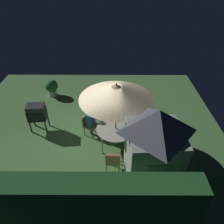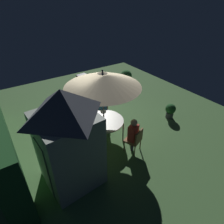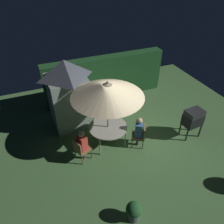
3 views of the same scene
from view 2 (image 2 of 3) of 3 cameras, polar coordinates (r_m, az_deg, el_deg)
ground_plane at (r=8.02m, az=-4.25°, el=-2.55°), size 11.00×11.00×0.00m
garden_shed at (r=4.97m, az=-13.19°, el=-7.95°), size 1.59×1.57×2.84m
patio_table at (r=6.70m, az=-2.47°, el=-2.89°), size 1.40×1.40×0.77m
patio_umbrella at (r=5.92m, az=-2.83°, el=9.78°), size 2.45×2.45×2.62m
bbq_grill at (r=9.40m, az=-8.28°, el=8.68°), size 0.75×0.57×1.20m
chair_near_shed at (r=6.31m, az=6.93°, el=-8.10°), size 0.60×0.60×0.90m
chair_far_side at (r=7.82m, az=-2.87°, el=1.03°), size 0.63×0.63×0.90m
chair_toward_hedge at (r=6.48m, az=-12.47°, el=-7.48°), size 0.49×0.50×0.90m
potted_plant_by_shed at (r=10.92m, az=4.23°, el=10.42°), size 0.64×0.64×0.88m
potted_plant_by_grill at (r=8.36m, az=17.06°, el=0.49°), size 0.43×0.43×0.65m
person_in_red at (r=6.17m, az=6.39°, el=-5.97°), size 0.35×0.40×1.26m
person_in_blue at (r=7.61m, az=-2.89°, el=2.38°), size 0.38×0.41×1.26m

